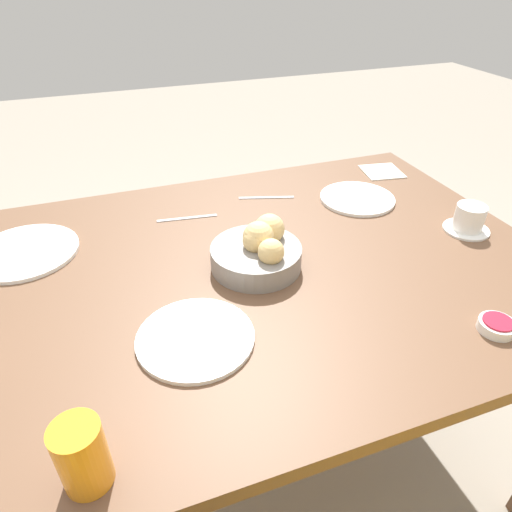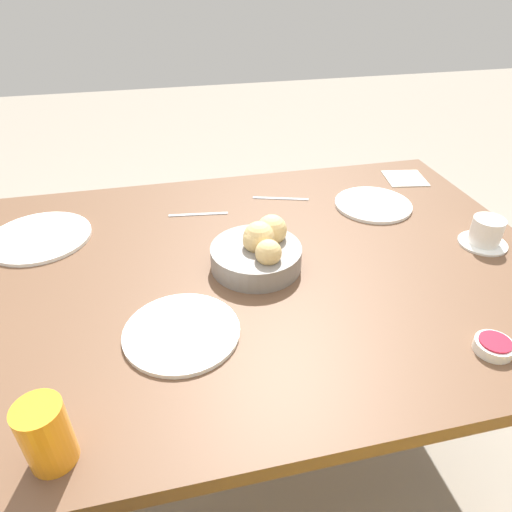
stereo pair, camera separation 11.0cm
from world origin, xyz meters
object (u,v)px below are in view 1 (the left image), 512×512
Objects in this scene: juice_glass at (82,456)px; coffee_cup at (469,219)px; plate_far_center at (195,338)px; spoon_coffee at (255,226)px; napkin at (382,172)px; jam_bowl_berry at (497,326)px; fork_silver at (187,218)px; plate_near_left at (357,198)px; knife_silver at (266,198)px; bread_basket at (259,251)px; plate_near_right at (24,252)px.

coffee_cup is at bearing -158.97° from juice_glass.
spoon_coffee is at bearing -124.57° from plate_far_center.
coffee_cup is at bearing 157.86° from spoon_coffee.
coffee_cup reaches higher than napkin.
plate_far_center is 2.01× the size of juice_glass.
plate_far_center is 1.93× the size of spoon_coffee.
jam_bowl_berry is 0.83m from fork_silver.
napkin reaches higher than fork_silver.
fork_silver is (-0.31, -0.72, -0.06)m from juice_glass.
plate_near_left is 1.87× the size of spoon_coffee.
plate_near_left is at bearing -172.94° from spoon_coffee.
knife_silver is at bearing 6.16° from napkin.
fork_silver is at bearing 9.62° from knife_silver.
juice_glass is at bearing 52.05° from spoon_coffee.
knife_silver is (0.45, -0.37, -0.03)m from coffee_cup.
coffee_cup is at bearing 155.31° from fork_silver.
plate_far_center is 0.64m from knife_silver.
fork_silver is 1.41× the size of spoon_coffee.
napkin is at bearing -173.84° from knife_silver.
coffee_cup is 0.84× the size of napkin.
bread_basket is 0.37m from knife_silver.
juice_glass is at bearing 45.53° from bread_basket.
napkin is (-0.00, -0.42, -0.03)m from coffee_cup.
coffee_cup is at bearing -122.77° from jam_bowl_berry.
plate_near_left is at bearing 178.48° from plate_near_right.
plate_near_right and plate_far_center have the same top height.
spoon_coffee is at bearing 20.28° from napkin.
jam_bowl_berry is at bearing 134.78° from bread_basket.
plate_near_right is 2.19× the size of spoon_coffee.
plate_far_center is at bearing -17.23° from jam_bowl_berry.
spoon_coffee is at bearing 58.79° from knife_silver.
bread_basket reaches higher than plate_far_center.
jam_bowl_berry is (-0.38, 0.38, -0.03)m from bread_basket.
plate_far_center is (-0.34, 0.45, 0.00)m from plate_near_right.
coffee_cup is 0.73× the size of knife_silver.
jam_bowl_berry reaches higher than napkin.
bread_basket reaches higher than coffee_cup.
plate_far_center reaches higher than napkin.
plate_near_right is 1.15m from napkin.
bread_basket is 0.29m from plate_far_center.
plate_near_right is at bearing -79.58° from juice_glass.
jam_bowl_berry is at bearing 162.77° from plate_far_center.
bread_basket is at bearing 66.07° from knife_silver.
juice_glass is at bearing 47.02° from plate_far_center.
fork_silver is at bearing -32.11° from spoon_coffee.
plate_near_right is at bearing -53.12° from plate_far_center.
juice_glass is 0.96m from knife_silver.
bread_basket reaches higher than napkin.
plate_far_center is 0.32m from juice_glass.
juice_glass is 1.09m from coffee_cup.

